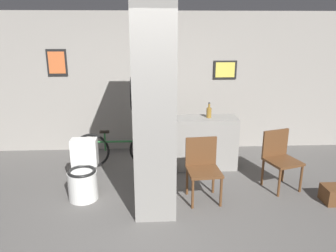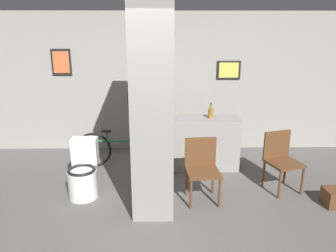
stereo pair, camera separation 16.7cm
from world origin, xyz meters
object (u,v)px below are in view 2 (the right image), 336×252
(bicycle, at_px, (121,149))
(bottle_tall, at_px, (211,112))
(chair_by_doorway, at_px, (281,158))
(toilet, at_px, (83,174))
(chair_near_pillar, at_px, (202,167))

(bicycle, xyz_separation_m, bottle_tall, (1.50, -0.07, 0.65))
(chair_by_doorway, distance_m, bicycle, 2.58)
(chair_by_doorway, relative_size, bottle_tall, 3.27)
(bottle_tall, bearing_deg, bicycle, 177.47)
(toilet, height_order, chair_near_pillar, chair_near_pillar)
(toilet, distance_m, chair_by_doorway, 2.87)
(bicycle, bearing_deg, bottle_tall, -2.53)
(chair_near_pillar, height_order, bicycle, chair_near_pillar)
(bicycle, bearing_deg, toilet, -112.68)
(toilet, height_order, bicycle, toilet)
(chair_near_pillar, relative_size, bicycle, 0.55)
(chair_by_doorway, height_order, bicycle, chair_by_doorway)
(bicycle, bearing_deg, chair_by_doorway, -19.06)
(chair_by_doorway, bearing_deg, chair_near_pillar, 175.81)
(chair_near_pillar, bearing_deg, bottle_tall, 71.89)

